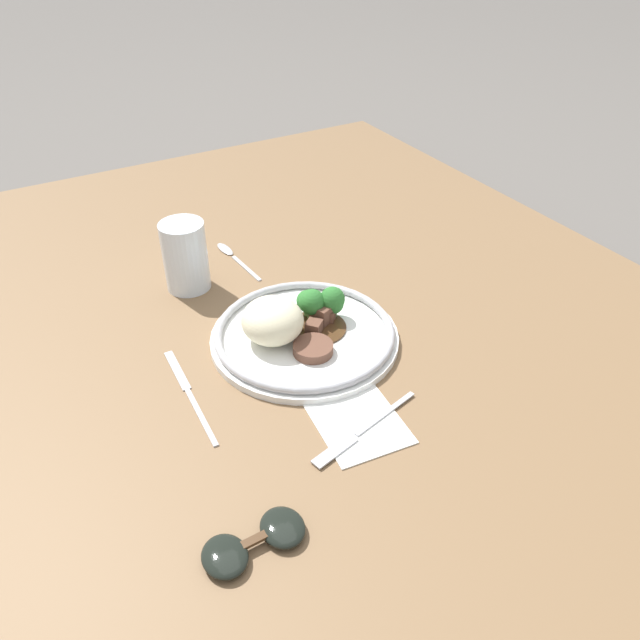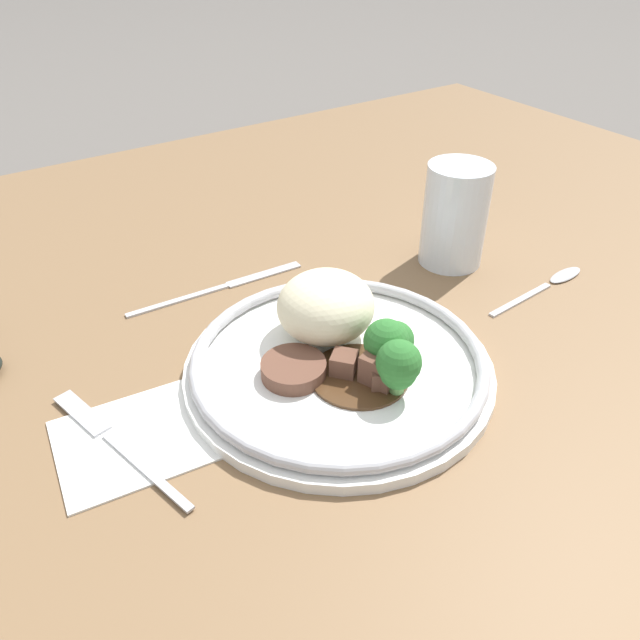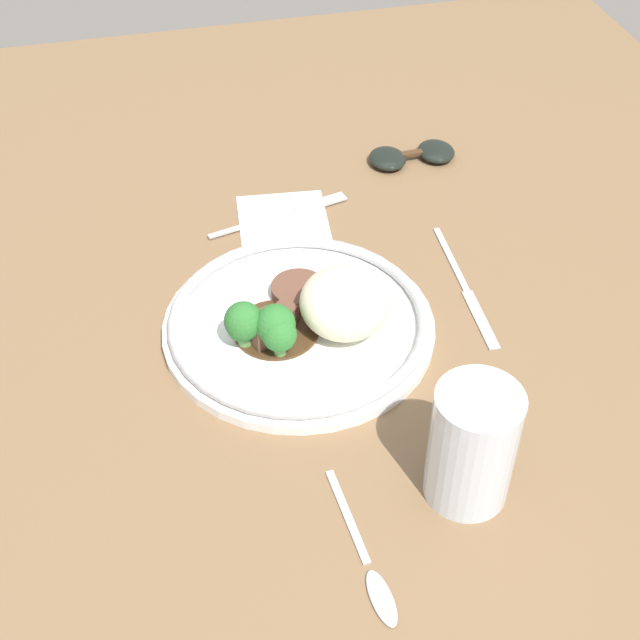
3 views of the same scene
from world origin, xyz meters
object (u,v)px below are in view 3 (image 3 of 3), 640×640
at_px(fork, 292,212).
at_px(juice_glass, 471,451).
at_px(knife, 466,291).
at_px(sunglasses, 412,155).
at_px(spoon, 373,576).
at_px(plate, 305,319).

bearing_deg(fork, juice_glass, -96.03).
height_order(knife, sunglasses, sunglasses).
height_order(knife, spoon, spoon).
distance_m(fork, knife, 0.24).
distance_m(knife, spoon, 0.37).
distance_m(juice_glass, fork, 0.44).
relative_size(plate, juice_glass, 2.38).
xyz_separation_m(spoon, sunglasses, (-0.57, 0.22, 0.01)).
xyz_separation_m(plate, sunglasses, (-0.29, 0.21, -0.01)).
distance_m(plate, knife, 0.19).
xyz_separation_m(juice_glass, knife, (-0.25, 0.09, -0.05)).
distance_m(fork, sunglasses, 0.19).
bearing_deg(juice_glass, plate, -157.82).
xyz_separation_m(juice_glass, spoon, (0.06, -0.10, -0.05)).
distance_m(spoon, sunglasses, 0.61).
xyz_separation_m(fork, spoon, (0.50, -0.04, -0.00)).
distance_m(plate, juice_glass, 0.24).
bearing_deg(fork, knife, -64.03).
relative_size(knife, spoon, 1.34).
bearing_deg(plate, knife, 96.98).
relative_size(juice_glass, sunglasses, 1.02).
bearing_deg(spoon, sunglasses, 154.81).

